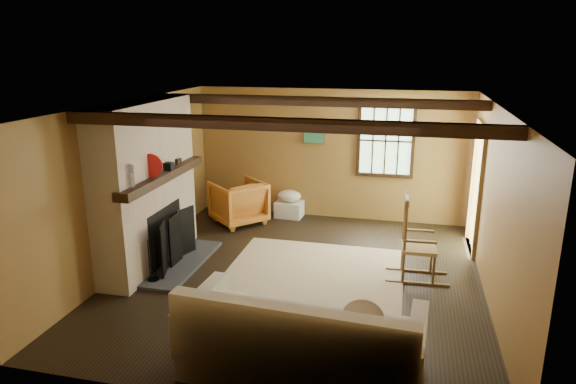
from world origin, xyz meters
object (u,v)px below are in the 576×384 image
(sofa, at_px, (301,346))
(laundry_basket, at_px, (289,209))
(rocking_chair, at_px, (416,244))
(armchair, at_px, (239,202))
(fireplace, at_px, (148,192))

(sofa, relative_size, laundry_basket, 4.78)
(rocking_chair, distance_m, sofa, 2.77)
(sofa, relative_size, armchair, 2.75)
(rocking_chair, bearing_deg, fireplace, 92.57)
(sofa, bearing_deg, rocking_chair, 71.03)
(fireplace, bearing_deg, laundry_basket, 59.58)
(rocking_chair, relative_size, sofa, 0.50)
(laundry_basket, distance_m, armchair, 1.02)
(rocking_chair, xyz_separation_m, laundry_basket, (-2.31, 2.20, -0.35))
(fireplace, xyz_separation_m, sofa, (2.74, -2.20, -0.77))
(fireplace, height_order, laundry_basket, fireplace)
(sofa, distance_m, laundry_basket, 4.91)
(rocking_chair, xyz_separation_m, sofa, (-1.07, -2.55, -0.16))
(fireplace, bearing_deg, sofa, -38.77)
(sofa, xyz_separation_m, armchair, (-2.06, 4.19, 0.06))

